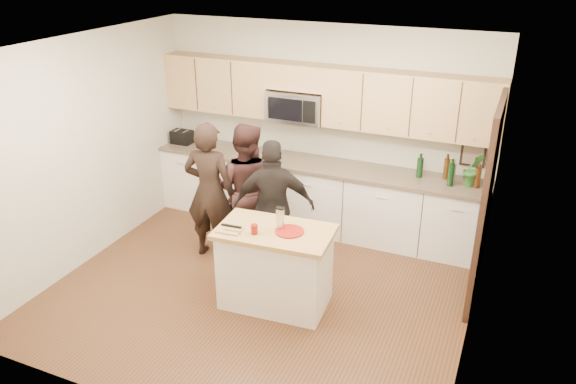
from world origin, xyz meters
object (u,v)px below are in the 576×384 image
at_px(woman_left, 210,191).
at_px(island, 275,267).
at_px(woman_center, 246,188).
at_px(toaster, 182,137).
at_px(woman_right, 274,207).

bearing_deg(woman_left, island, 143.31).
height_order(woman_left, woman_center, woman_left).
relative_size(island, woman_center, 0.75).
distance_m(toaster, woman_center, 1.73).
distance_m(island, toaster, 3.01).
relative_size(woman_center, woman_right, 1.03).
bearing_deg(woman_right, woman_center, -50.72).
bearing_deg(woman_left, woman_right, 174.52).
xyz_separation_m(island, woman_center, (-0.83, 0.96, 0.38)).
bearing_deg(woman_left, toaster, -53.32).
bearing_deg(woman_center, island, 122.45).
bearing_deg(island, woman_center, 126.89).
distance_m(woman_left, woman_center, 0.45).
relative_size(woman_left, woman_right, 1.07).
bearing_deg(toaster, island, -38.54).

